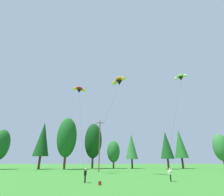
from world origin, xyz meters
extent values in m
ellipsoid|color=#19561E|center=(-34.70, 52.10, 7.12)|extent=(4.96, 4.96, 9.19)
cylinder|color=#472D19|center=(-22.52, 53.14, 1.86)|extent=(0.66, 0.66, 3.72)
cone|color=#144719|center=(-22.52, 53.14, 9.01)|extent=(4.75, 4.75, 10.59)
cylinder|color=#472D19|center=(-14.51, 51.77, 1.94)|extent=(0.68, 0.68, 3.87)
ellipsoid|color=#19561E|center=(-14.51, 51.77, 9.38)|extent=(5.97, 5.97, 12.12)
cylinder|color=#472D19|center=(-6.61, 56.07, 1.81)|extent=(0.65, 0.65, 3.62)
ellipsoid|color=#0F3D14|center=(-6.61, 56.07, 8.78)|extent=(5.70, 5.70, 11.35)
cylinder|color=#472D19|center=(0.22, 56.37, 1.09)|extent=(0.52, 0.52, 2.19)
ellipsoid|color=#236628|center=(0.22, 56.37, 5.31)|extent=(4.16, 4.16, 6.86)
cylinder|color=#472D19|center=(6.29, 56.40, 1.43)|extent=(0.58, 0.58, 2.87)
cone|color=#2D7033|center=(6.29, 56.40, 6.95)|extent=(4.03, 4.03, 8.17)
cylinder|color=#472D19|center=(17.10, 53.37, 1.49)|extent=(0.59, 0.59, 2.97)
cone|color=#144719|center=(17.10, 53.37, 7.20)|extent=(4.12, 4.12, 8.46)
cylinder|color=#472D19|center=(22.62, 55.78, 1.60)|extent=(0.62, 0.62, 3.20)
cone|color=#236628|center=(22.62, 55.78, 7.76)|extent=(4.31, 4.31, 9.11)
ellipsoid|color=#2D7033|center=(34.63, 53.17, 6.44)|extent=(4.66, 4.66, 8.33)
cylinder|color=brown|center=(-3.67, 41.23, 6.13)|extent=(0.26, 0.26, 12.26)
cube|color=brown|center=(-3.67, 41.23, 11.66)|extent=(2.20, 0.14, 0.14)
cylinder|color=black|center=(-4.30, 21.70, 0.42)|extent=(0.15, 0.15, 0.84)
cylinder|color=black|center=(-4.26, 21.90, 0.42)|extent=(0.15, 0.15, 0.84)
cube|color=black|center=(-4.28, 21.80, 1.14)|extent=(0.31, 0.42, 0.60)
sphere|color=tan|center=(-4.28, 21.80, 1.58)|extent=(0.22, 0.22, 0.22)
cylinder|color=black|center=(-4.33, 21.57, 1.17)|extent=(0.21, 0.12, 0.57)
cylinder|color=black|center=(-4.24, 22.04, 1.17)|extent=(0.21, 0.12, 0.57)
cylinder|color=black|center=(6.91, 22.82, 0.42)|extent=(0.15, 0.15, 0.84)
cylinder|color=black|center=(6.94, 23.02, 0.42)|extent=(0.15, 0.15, 0.84)
cube|color=white|center=(6.93, 22.92, 1.14)|extent=(0.30, 0.41, 0.60)
sphere|color=tan|center=(6.93, 22.92, 1.58)|extent=(0.22, 0.22, 0.22)
cylinder|color=white|center=(6.89, 22.68, 1.30)|extent=(0.53, 0.16, 0.35)
cylinder|color=white|center=(6.96, 23.16, 1.30)|extent=(0.53, 0.16, 0.35)
ellipsoid|color=red|center=(-8.44, 34.95, 18.62)|extent=(2.08, 1.78, 0.86)
ellipsoid|color=yellow|center=(-7.44, 35.44, 18.31)|extent=(1.23, 1.23, 1.02)
ellipsoid|color=yellow|center=(-9.44, 34.46, 18.31)|extent=(1.17, 1.20, 1.02)
cone|color=black|center=(-8.48, 35.04, 17.94)|extent=(1.34, 1.34, 0.86)
cylinder|color=black|center=(-6.47, 28.44, 9.35)|extent=(4.03, 13.21, 16.32)
ellipsoid|color=#93D633|center=(17.32, 36.90, 23.23)|extent=(2.23, 2.17, 1.01)
ellipsoid|color=white|center=(18.24, 36.08, 22.88)|extent=(1.32, 1.34, 1.17)
ellipsoid|color=white|center=(16.41, 37.72, 22.88)|extent=(1.33, 1.33, 1.17)
cone|color=black|center=(17.39, 36.97, 22.47)|extent=(1.55, 1.55, 0.94)
cylinder|color=black|center=(11.99, 29.97, 11.81)|extent=(10.83, 14.01, 20.39)
ellipsoid|color=orange|center=(0.82, 31.64, 19.48)|extent=(2.41, 2.52, 1.15)
ellipsoid|color=yellow|center=(1.70, 30.58, 19.09)|extent=(1.49, 1.49, 1.33)
ellipsoid|color=yellow|center=(-0.07, 32.70, 19.09)|extent=(1.51, 1.47, 1.33)
cone|color=black|center=(0.91, 31.71, 18.63)|extent=(1.75, 1.75, 1.06)
cylinder|color=black|center=(-1.78, 26.78, 9.65)|extent=(5.38, 9.89, 16.92)
cube|color=maroon|center=(-2.33, 19.88, 0.20)|extent=(0.34, 0.39, 0.40)
camera|label=1|loc=(-1.31, -1.18, 2.73)|focal=26.46mm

